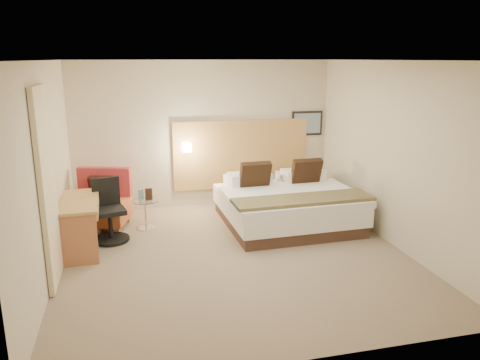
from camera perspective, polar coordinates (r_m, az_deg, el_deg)
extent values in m
cube|color=#7C6A53|center=(6.77, -0.65, -9.20)|extent=(4.80, 5.00, 0.02)
cube|color=white|center=(6.19, -0.72, 14.48)|extent=(4.80, 5.00, 0.02)
cube|color=beige|center=(8.77, -4.38, 5.56)|extent=(4.80, 0.02, 2.70)
cube|color=beige|center=(4.03, 7.37, -5.45)|extent=(4.80, 0.02, 2.70)
cube|color=beige|center=(6.28, -22.66, 0.82)|extent=(0.02, 5.00, 2.70)
cube|color=beige|center=(7.26, 18.21, 2.97)|extent=(0.02, 5.00, 2.70)
cube|color=#BB8849|center=(8.94, 0.15, 3.17)|extent=(2.60, 0.04, 1.30)
cube|color=black|center=(9.25, 8.16, 6.87)|extent=(0.62, 0.03, 0.47)
cube|color=#768DA2|center=(9.24, 8.21, 6.85)|extent=(0.54, 0.01, 0.39)
cylinder|color=silver|center=(8.67, -6.54, 4.05)|extent=(0.02, 0.12, 0.02)
cube|color=#FFEDC6|center=(8.61, -6.49, 3.98)|extent=(0.15, 0.15, 0.15)
cube|color=beige|center=(6.06, -22.42, -0.89)|extent=(0.06, 0.90, 2.42)
cylinder|color=#7DA7C2|center=(7.77, -12.09, -1.78)|extent=(0.06, 0.06, 0.17)
cylinder|color=#7AA7BD|center=(7.82, -11.85, -1.68)|extent=(0.06, 0.06, 0.17)
cube|color=#361F16|center=(7.75, -11.07, -1.71)|extent=(0.12, 0.05, 0.19)
cube|color=#422B21|center=(8.02, 5.62, -4.61)|extent=(2.08, 2.08, 0.19)
cube|color=white|center=(7.94, 5.67, -2.91)|extent=(2.14, 2.14, 0.31)
cube|color=white|center=(7.62, 6.48, -2.05)|extent=(2.19, 1.56, 0.10)
cube|color=white|center=(8.42, 0.67, -0.05)|extent=(0.74, 0.42, 0.19)
cube|color=silver|center=(8.74, 6.97, 0.39)|extent=(0.74, 0.42, 0.19)
cube|color=white|center=(8.14, 1.19, 0.19)|extent=(0.74, 0.42, 0.19)
cube|color=white|center=(8.47, 7.68, 0.64)|extent=(0.74, 0.42, 0.19)
cube|color=black|center=(7.94, 1.84, 0.43)|extent=(0.53, 0.29, 0.53)
cube|color=black|center=(8.25, 8.06, 0.84)|extent=(0.53, 0.29, 0.53)
cube|color=#AF7B23|center=(7.23, 7.71, -2.37)|extent=(2.20, 0.64, 0.05)
cube|color=#AC6B51|center=(8.00, -19.70, -5.77)|extent=(0.11, 0.11, 0.11)
cube|color=olive|center=(7.76, -14.78, -6.00)|extent=(0.11, 0.11, 0.11)
cube|color=tan|center=(8.55, -18.18, -4.34)|extent=(0.11, 0.11, 0.11)
cube|color=#AD8251|center=(8.33, -13.54, -4.50)|extent=(0.11, 0.11, 0.11)
cube|color=#BC5C32|center=(8.08, -16.67, -3.64)|extent=(1.07, 1.00, 0.34)
cube|color=#AE2E34|center=(8.26, -16.17, -0.21)|extent=(0.90, 0.37, 0.50)
cube|color=black|center=(8.17, -16.40, -0.96)|extent=(0.47, 0.32, 0.44)
cylinder|color=white|center=(7.92, -11.32, -5.74)|extent=(0.31, 0.31, 0.02)
cylinder|color=silver|center=(7.84, -11.41, -4.12)|extent=(0.04, 0.04, 0.45)
cylinder|color=silver|center=(7.77, -11.50, -2.47)|extent=(0.46, 0.46, 0.01)
cube|color=#B18645|center=(7.08, -19.16, -2.48)|extent=(0.60, 1.24, 0.04)
cube|color=#A66341|center=(6.66, -19.15, -7.01)|extent=(0.51, 0.06, 0.72)
cube|color=#AB6A43|center=(7.74, -18.70, -3.98)|extent=(0.51, 0.06, 0.72)
cube|color=tan|center=(7.10, -18.70, -3.08)|extent=(0.49, 1.15, 0.10)
cylinder|color=black|center=(7.51, -15.37, -6.96)|extent=(0.65, 0.65, 0.04)
cylinder|color=black|center=(7.43, -15.49, -5.32)|extent=(0.07, 0.07, 0.41)
cube|color=black|center=(7.36, -15.61, -3.65)|extent=(0.52, 0.52, 0.07)
cube|color=black|center=(7.47, -16.04, -1.32)|extent=(0.42, 0.14, 0.44)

